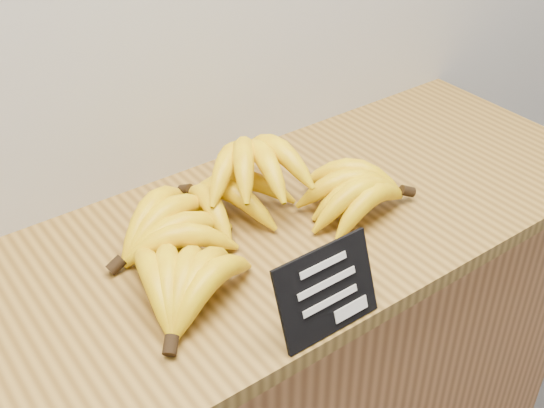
# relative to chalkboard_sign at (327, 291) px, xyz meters

# --- Properties ---
(counter_top) EXTENTS (1.47, 0.54, 0.03)m
(counter_top) POSITION_rel_chalkboard_sign_xyz_m (0.04, 0.24, -0.08)
(counter_top) COLOR olive
(counter_top) RESTS_ON counter
(chalkboard_sign) EXTENTS (0.16, 0.05, 0.13)m
(chalkboard_sign) POSITION_rel_chalkboard_sign_xyz_m (0.00, 0.00, 0.00)
(chalkboard_sign) COLOR black
(chalkboard_sign) RESTS_ON counter_top
(banana_pile) EXTENTS (0.61, 0.38, 0.13)m
(banana_pile) POSITION_rel_chalkboard_sign_xyz_m (0.02, 0.26, -0.02)
(banana_pile) COLOR yellow
(banana_pile) RESTS_ON counter_top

